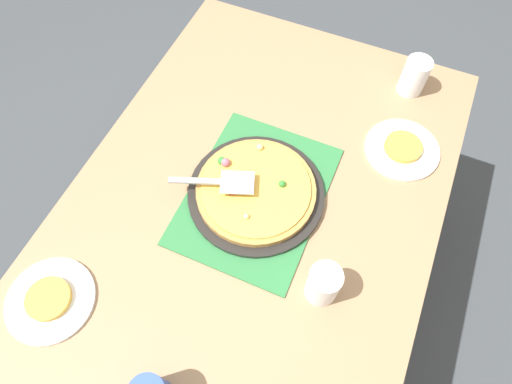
% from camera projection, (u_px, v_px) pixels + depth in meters
% --- Properties ---
extents(ground_plane, '(8.00, 8.00, 0.00)m').
position_uv_depth(ground_plane, '(256.00, 278.00, 1.89)').
color(ground_plane, '#3D4247').
extents(dining_table, '(1.40, 1.00, 0.75)m').
position_uv_depth(dining_table, '(256.00, 213.00, 1.33)').
color(dining_table, '#9E7A56').
rests_on(dining_table, ground_plane).
extents(placemat, '(0.48, 0.36, 0.01)m').
position_uv_depth(placemat, '(256.00, 195.00, 1.23)').
color(placemat, '#2D753D').
rests_on(placemat, dining_table).
extents(pizza_pan, '(0.38, 0.38, 0.01)m').
position_uv_depth(pizza_pan, '(256.00, 193.00, 1.22)').
color(pizza_pan, black).
rests_on(pizza_pan, placemat).
extents(pizza, '(0.33, 0.33, 0.05)m').
position_uv_depth(pizza, '(256.00, 189.00, 1.20)').
color(pizza, '#B78442').
rests_on(pizza, pizza_pan).
extents(plate_near_left, '(0.22, 0.22, 0.01)m').
position_uv_depth(plate_near_left, '(402.00, 149.00, 1.30)').
color(plate_near_left, white).
rests_on(plate_near_left, dining_table).
extents(plate_far_right, '(0.22, 0.22, 0.01)m').
position_uv_depth(plate_far_right, '(51.00, 300.00, 1.08)').
color(plate_far_right, white).
rests_on(plate_far_right, dining_table).
extents(served_slice_left, '(0.11, 0.11, 0.02)m').
position_uv_depth(served_slice_left, '(403.00, 147.00, 1.29)').
color(served_slice_left, gold).
rests_on(served_slice_left, plate_near_left).
extents(served_slice_right, '(0.11, 0.11, 0.02)m').
position_uv_depth(served_slice_right, '(48.00, 299.00, 1.07)').
color(served_slice_right, gold).
rests_on(served_slice_right, plate_far_right).
extents(cup_far, '(0.08, 0.08, 0.12)m').
position_uv_depth(cup_far, '(323.00, 284.00, 1.05)').
color(cup_far, white).
rests_on(cup_far, dining_table).
extents(cup_corner, '(0.08, 0.08, 0.12)m').
position_uv_depth(cup_corner, '(414.00, 76.00, 1.37)').
color(cup_corner, white).
rests_on(cup_corner, dining_table).
extents(pizza_server, '(0.12, 0.23, 0.01)m').
position_uv_depth(pizza_server, '(219.00, 182.00, 1.17)').
color(pizza_server, silver).
rests_on(pizza_server, pizza).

